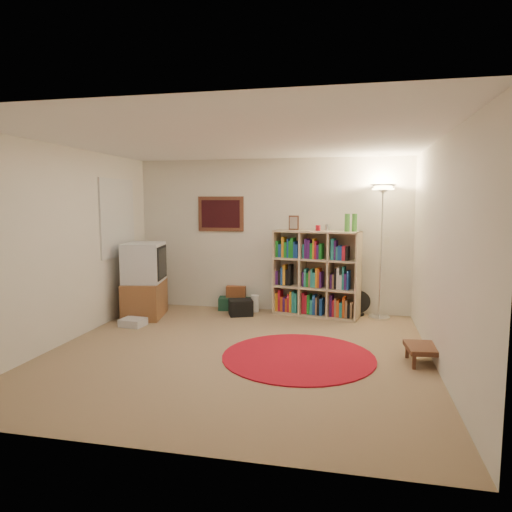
{
  "coord_description": "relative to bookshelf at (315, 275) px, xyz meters",
  "views": [
    {
      "loc": [
        1.32,
        -5.15,
        1.79
      ],
      "look_at": [
        0.1,
        0.6,
        1.1
      ],
      "focal_mm": 32.0,
      "sensor_mm": 36.0,
      "label": 1
    }
  ],
  "objects": [
    {
      "name": "tv_stand",
      "position": [
        -2.61,
        -0.63,
        -0.09
      ],
      "size": [
        0.7,
        0.89,
        1.17
      ],
      "rotation": [
        0.0,
        0.0,
        0.19
      ],
      "color": "brown",
      "rests_on": "ground"
    },
    {
      "name": "wicker_basket",
      "position": [
        -1.34,
        0.23,
        -0.36
      ],
      "size": [
        0.35,
        0.26,
        0.19
      ],
      "rotation": [
        0.0,
        0.0,
        0.1
      ],
      "color": "brown",
      "rests_on": "suitcase"
    },
    {
      "name": "red_rug",
      "position": [
        -0.02,
        -2.04,
        -0.65
      ],
      "size": [
        1.78,
        1.78,
        0.02
      ],
      "color": "maroon",
      "rests_on": "ground"
    },
    {
      "name": "room",
      "position": [
        -0.81,
        -1.96,
        0.61
      ],
      "size": [
        4.54,
        4.54,
        2.54
      ],
      "color": "#8D7153",
      "rests_on": "ground"
    },
    {
      "name": "bookshelf",
      "position": [
        0.0,
        0.0,
        0.0
      ],
      "size": [
        1.4,
        0.66,
        1.62
      ],
      "rotation": [
        0.0,
        0.0,
        -0.21
      ],
      "color": "tan",
      "rests_on": "ground"
    },
    {
      "name": "suitcase",
      "position": [
        -1.32,
        0.2,
        -0.55
      ],
      "size": [
        0.69,
        0.51,
        0.2
      ],
      "rotation": [
        0.0,
        0.0,
        0.19
      ],
      "color": "#133627",
      "rests_on": "ground"
    },
    {
      "name": "floor_lamp",
      "position": [
        1.0,
        0.0,
        1.06
      ],
      "size": [
        0.43,
        0.43,
        2.06
      ],
      "rotation": [
        0.0,
        0.0,
        0.09
      ],
      "color": "white",
      "rests_on": "ground"
    },
    {
      "name": "paper_towel",
      "position": [
        -0.98,
        0.04,
        -0.52
      ],
      "size": [
        0.15,
        0.15,
        0.28
      ],
      "rotation": [
        0.0,
        0.0,
        -0.12
      ],
      "color": "white",
      "rests_on": "ground"
    },
    {
      "name": "duffel_bag",
      "position": [
        -1.15,
        -0.24,
        -0.53
      ],
      "size": [
        0.45,
        0.42,
        0.25
      ],
      "rotation": [
        0.0,
        0.0,
        0.38
      ],
      "color": "black",
      "rests_on": "ground"
    },
    {
      "name": "floor_fan",
      "position": [
        0.69,
        0.13,
        -0.45
      ],
      "size": [
        0.36,
        0.22,
        0.4
      ],
      "rotation": [
        0.0,
        0.0,
        0.24
      ],
      "color": "black",
      "rests_on": "ground"
    },
    {
      "name": "side_table",
      "position": [
        1.41,
        -1.96,
        -0.48
      ],
      "size": [
        0.49,
        0.49,
        0.21
      ],
      "rotation": [
        0.0,
        0.0,
        0.09
      ],
      "color": "#4A261A",
      "rests_on": "ground"
    },
    {
      "name": "dvd_box",
      "position": [
        -2.53,
        -1.19,
        -0.6
      ],
      "size": [
        0.36,
        0.31,
        0.11
      ],
      "rotation": [
        0.0,
        0.0,
        -0.11
      ],
      "color": "silver",
      "rests_on": "ground"
    }
  ]
}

